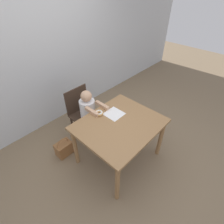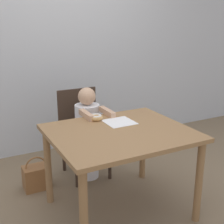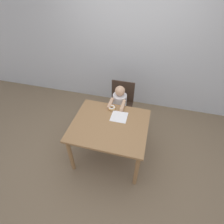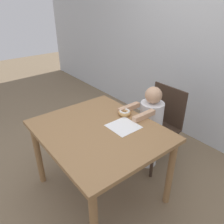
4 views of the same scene
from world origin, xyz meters
name	(u,v)px [view 3 (image 3 of 4)]	position (x,y,z in m)	size (l,w,h in m)	color
ground_plane	(110,154)	(0.00, 0.00, 0.00)	(12.00, 12.00, 0.00)	#7A664C
wall_back	(131,48)	(0.00, 1.58, 1.25)	(8.00, 0.05, 2.50)	silver
dining_table	(110,129)	(0.00, 0.00, 0.64)	(1.11, 0.94, 0.74)	olive
chair	(121,105)	(0.00, 0.80, 0.47)	(0.43, 0.45, 0.89)	#38281E
child_figure	(119,109)	(0.00, 0.67, 0.49)	(0.26, 0.49, 0.96)	white
donut	(112,108)	(-0.06, 0.34, 0.76)	(0.12, 0.12, 0.05)	tan
napkin	(119,117)	(0.10, 0.19, 0.74)	(0.25, 0.25, 0.00)	white
handbag	(93,117)	(-0.54, 0.70, 0.12)	(0.25, 0.18, 0.33)	brown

